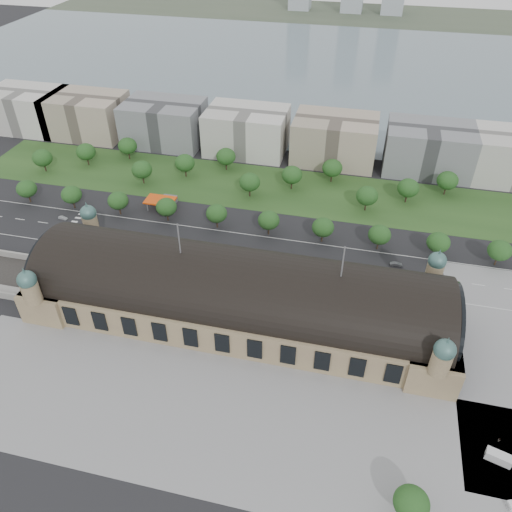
% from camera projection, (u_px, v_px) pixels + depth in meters
% --- Properties ---
extents(ground, '(900.00, 900.00, 0.00)m').
position_uv_depth(ground, '(238.00, 315.00, 183.44)').
color(ground, black).
rests_on(ground, ground).
extents(station, '(150.00, 48.40, 44.30)m').
position_uv_depth(station, '(238.00, 294.00, 177.13)').
color(station, '#9A885F').
rests_on(station, ground).
extents(plaza_south, '(190.00, 48.00, 0.12)m').
position_uv_depth(plaza_south, '(233.00, 423.00, 147.81)').
color(plaza_south, gray).
rests_on(plaza_south, ground).
extents(road_slab, '(260.00, 26.00, 0.10)m').
position_uv_depth(road_slab, '(216.00, 247.00, 216.26)').
color(road_slab, black).
rests_on(road_slab, ground).
extents(grass_belt, '(300.00, 45.00, 0.10)m').
position_uv_depth(grass_belt, '(256.00, 187.00, 257.63)').
color(grass_belt, '#25461C').
rests_on(grass_belt, ground).
extents(petrol_station, '(14.00, 13.00, 5.05)m').
position_uv_depth(petrol_station, '(165.00, 200.00, 241.54)').
color(petrol_station, '#E2480D').
rests_on(petrol_station, ground).
extents(lake, '(700.00, 320.00, 0.08)m').
position_uv_depth(lake, '(330.00, 67.00, 412.50)').
color(lake, slate).
rests_on(lake, ground).
extents(far_shore, '(700.00, 120.00, 0.14)m').
position_uv_depth(far_shore, '(350.00, 14.00, 566.24)').
color(far_shore, '#44513D').
rests_on(far_shore, ground).
extents(office_0, '(45.00, 32.00, 24.00)m').
position_uv_depth(office_0, '(28.00, 109.00, 309.00)').
color(office_0, beige).
rests_on(office_0, ground).
extents(office_1, '(45.00, 32.00, 24.00)m').
position_uv_depth(office_1, '(87.00, 115.00, 301.78)').
color(office_1, tan).
rests_on(office_1, ground).
extents(office_2, '(45.00, 32.00, 24.00)m').
position_uv_depth(office_2, '(164.00, 123.00, 292.75)').
color(office_2, slate).
rests_on(office_2, ground).
extents(office_3, '(45.00, 32.00, 24.00)m').
position_uv_depth(office_3, '(247.00, 131.00, 283.72)').
color(office_3, beige).
rests_on(office_3, ground).
extents(office_4, '(45.00, 32.00, 24.00)m').
position_uv_depth(office_4, '(335.00, 139.00, 274.70)').
color(office_4, tan).
rests_on(office_4, ground).
extents(office_5, '(45.00, 32.00, 24.00)m').
position_uv_depth(office_5, '(428.00, 149.00, 265.67)').
color(office_5, slate).
rests_on(office_5, ground).
extents(tree_row_0, '(9.60, 9.60, 11.52)m').
position_uv_depth(tree_row_0, '(27.00, 189.00, 241.29)').
color(tree_row_0, '#2D2116').
rests_on(tree_row_0, ground).
extents(tree_row_1, '(9.60, 9.60, 11.52)m').
position_uv_depth(tree_row_1, '(71.00, 195.00, 236.95)').
color(tree_row_1, '#2D2116').
rests_on(tree_row_1, ground).
extents(tree_row_2, '(9.60, 9.60, 11.52)m').
position_uv_depth(tree_row_2, '(118.00, 201.00, 232.62)').
color(tree_row_2, '#2D2116').
rests_on(tree_row_2, ground).
extents(tree_row_3, '(9.60, 9.60, 11.52)m').
position_uv_depth(tree_row_3, '(166.00, 207.00, 228.29)').
color(tree_row_3, '#2D2116').
rests_on(tree_row_3, ground).
extents(tree_row_4, '(9.60, 9.60, 11.52)m').
position_uv_depth(tree_row_4, '(217.00, 214.00, 223.96)').
color(tree_row_4, '#2D2116').
rests_on(tree_row_4, ground).
extents(tree_row_5, '(9.60, 9.60, 11.52)m').
position_uv_depth(tree_row_5, '(269.00, 220.00, 219.62)').
color(tree_row_5, '#2D2116').
rests_on(tree_row_5, ground).
extents(tree_row_6, '(9.60, 9.60, 11.52)m').
position_uv_depth(tree_row_6, '(323.00, 227.00, 215.29)').
color(tree_row_6, '#2D2116').
rests_on(tree_row_6, ground).
extents(tree_row_7, '(9.60, 9.60, 11.52)m').
position_uv_depth(tree_row_7, '(380.00, 235.00, 210.96)').
color(tree_row_7, '#2D2116').
rests_on(tree_row_7, ground).
extents(tree_row_8, '(9.60, 9.60, 11.52)m').
position_uv_depth(tree_row_8, '(438.00, 242.00, 206.62)').
color(tree_row_8, '#2D2116').
rests_on(tree_row_8, ground).
extents(tree_row_9, '(9.60, 9.60, 11.52)m').
position_uv_depth(tree_row_9, '(500.00, 250.00, 202.29)').
color(tree_row_9, '#2D2116').
rests_on(tree_row_9, ground).
extents(tree_belt_0, '(10.40, 10.40, 12.48)m').
position_uv_depth(tree_belt_0, '(42.00, 158.00, 265.77)').
color(tree_belt_0, '#2D2116').
rests_on(tree_belt_0, ground).
extents(tree_belt_1, '(10.40, 10.40, 12.48)m').
position_uv_depth(tree_belt_1, '(86.00, 152.00, 271.57)').
color(tree_belt_1, '#2D2116').
rests_on(tree_belt_1, ground).
extents(tree_belt_2, '(10.40, 10.40, 12.48)m').
position_uv_depth(tree_belt_2, '(127.00, 146.00, 277.36)').
color(tree_belt_2, '#2D2116').
rests_on(tree_belt_2, ground).
extents(tree_belt_3, '(10.40, 10.40, 12.48)m').
position_uv_depth(tree_belt_3, '(142.00, 169.00, 255.48)').
color(tree_belt_3, '#2D2116').
rests_on(tree_belt_3, ground).
extents(tree_belt_4, '(10.40, 10.40, 12.48)m').
position_uv_depth(tree_belt_4, '(185.00, 163.00, 261.27)').
color(tree_belt_4, '#2D2116').
rests_on(tree_belt_4, ground).
extents(tree_belt_5, '(10.40, 10.40, 12.48)m').
position_uv_depth(tree_belt_5, '(226.00, 156.00, 267.07)').
color(tree_belt_5, '#2D2116').
rests_on(tree_belt_5, ground).
extents(tree_belt_6, '(10.40, 10.40, 12.48)m').
position_uv_depth(tree_belt_6, '(250.00, 182.00, 245.19)').
color(tree_belt_6, '#2D2116').
rests_on(tree_belt_6, ground).
extents(tree_belt_7, '(10.40, 10.40, 12.48)m').
position_uv_depth(tree_belt_7, '(292.00, 175.00, 250.98)').
color(tree_belt_7, '#2D2116').
rests_on(tree_belt_7, ground).
extents(tree_belt_8, '(10.40, 10.40, 12.48)m').
position_uv_depth(tree_belt_8, '(332.00, 168.00, 256.78)').
color(tree_belt_8, '#2D2116').
rests_on(tree_belt_8, ground).
extents(tree_belt_9, '(10.40, 10.40, 12.48)m').
position_uv_depth(tree_belt_9, '(367.00, 196.00, 234.90)').
color(tree_belt_9, '#2D2116').
rests_on(tree_belt_9, ground).
extents(tree_belt_10, '(10.40, 10.40, 12.48)m').
position_uv_depth(tree_belt_10, '(408.00, 188.00, 240.69)').
color(tree_belt_10, '#2D2116').
rests_on(tree_belt_10, ground).
extents(tree_belt_11, '(10.40, 10.40, 12.48)m').
position_uv_depth(tree_belt_11, '(448.00, 180.00, 246.49)').
color(tree_belt_11, '#2D2116').
rests_on(tree_belt_11, ground).
extents(tree_plaza_s, '(9.00, 9.00, 10.64)m').
position_uv_depth(tree_plaza_s, '(411.00, 503.00, 122.31)').
color(tree_plaza_s, '#2D2116').
rests_on(tree_plaza_s, ground).
extents(traffic_car_0, '(4.02, 1.66, 1.36)m').
position_uv_depth(traffic_car_0, '(57.00, 229.00, 225.99)').
color(traffic_car_0, white).
rests_on(traffic_car_0, ground).
extents(traffic_car_1, '(4.49, 1.87, 1.44)m').
position_uv_depth(traffic_car_1, '(63.00, 218.00, 233.25)').
color(traffic_car_1, gray).
rests_on(traffic_car_1, ground).
extents(traffic_car_2, '(4.77, 2.46, 1.29)m').
position_uv_depth(traffic_car_2, '(121.00, 236.00, 221.72)').
color(traffic_car_2, black).
rests_on(traffic_car_2, ground).
extents(traffic_car_3, '(5.38, 2.77, 1.49)m').
position_uv_depth(traffic_car_3, '(210.00, 244.00, 216.94)').
color(traffic_car_3, maroon).
rests_on(traffic_car_3, ground).
extents(traffic_car_4, '(3.86, 1.61, 1.31)m').
position_uv_depth(traffic_car_4, '(253.00, 254.00, 211.69)').
color(traffic_car_4, '#1B1D4C').
rests_on(traffic_car_4, ground).
extents(traffic_car_5, '(5.08, 2.13, 1.63)m').
position_uv_depth(traffic_car_5, '(396.00, 264.00, 205.74)').
color(traffic_car_5, '#595B61').
rests_on(traffic_car_5, ground).
extents(traffic_car_6, '(6.02, 3.04, 1.63)m').
position_uv_depth(traffic_car_6, '(422.00, 280.00, 198.02)').
color(traffic_car_6, silver).
rests_on(traffic_car_6, ground).
extents(parked_car_0, '(5.10, 3.53, 1.59)m').
position_uv_depth(parked_car_0, '(75.00, 244.00, 216.61)').
color(parked_car_0, black).
rests_on(parked_car_0, ground).
extents(parked_car_1, '(5.92, 5.10, 1.51)m').
position_uv_depth(parked_car_1, '(99.00, 254.00, 211.13)').
color(parked_car_1, maroon).
rests_on(parked_car_1, ground).
extents(parked_car_2, '(5.03, 4.08, 1.37)m').
position_uv_depth(parked_car_2, '(118.00, 257.00, 209.59)').
color(parked_car_2, '#172542').
rests_on(parked_car_2, ground).
extents(parked_car_3, '(4.56, 3.76, 1.46)m').
position_uv_depth(parked_car_3, '(151.00, 256.00, 210.29)').
color(parked_car_3, '#4F5256').
rests_on(parked_car_3, ground).
extents(parked_car_4, '(4.33, 3.93, 1.43)m').
position_uv_depth(parked_car_4, '(189.00, 262.00, 207.26)').
color(parked_car_4, silver).
rests_on(parked_car_4, ground).
extents(parked_car_5, '(6.29, 5.82, 1.64)m').
position_uv_depth(parked_car_5, '(142.00, 254.00, 210.99)').
color(parked_car_5, gray).
rests_on(parked_car_5, ground).
extents(parked_car_6, '(4.75, 3.98, 1.30)m').
position_uv_depth(parked_car_6, '(209.00, 271.00, 202.43)').
color(parked_car_6, black).
rests_on(parked_car_6, ground).
extents(bus_west, '(11.65, 3.18, 3.22)m').
position_uv_depth(bus_west, '(248.00, 258.00, 207.64)').
color(bus_west, '#B21C35').
rests_on(bus_west, ground).
extents(bus_mid, '(11.92, 2.86, 3.31)m').
position_uv_depth(bus_mid, '(316.00, 276.00, 198.68)').
color(bus_mid, silver).
rests_on(bus_mid, ground).
extents(bus_east, '(12.21, 3.43, 3.36)m').
position_uv_depth(bus_east, '(320.00, 276.00, 198.37)').
color(bus_east, beige).
rests_on(bus_east, ground).
extents(van_east, '(7.39, 4.56, 2.99)m').
position_uv_depth(van_east, '(497.00, 457.00, 137.63)').
color(van_east, silver).
rests_on(van_east, ground).
extents(pedestrian_2, '(0.62, 0.86, 1.59)m').
position_uv_depth(pedestrian_2, '(499.00, 440.00, 142.43)').
color(pedestrian_2, gray).
rests_on(pedestrian_2, ground).
extents(pedestrian_4, '(1.33, 1.16, 1.93)m').
position_uv_depth(pedestrian_4, '(421.00, 494.00, 129.97)').
color(pedestrian_4, gray).
rests_on(pedestrian_4, ground).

